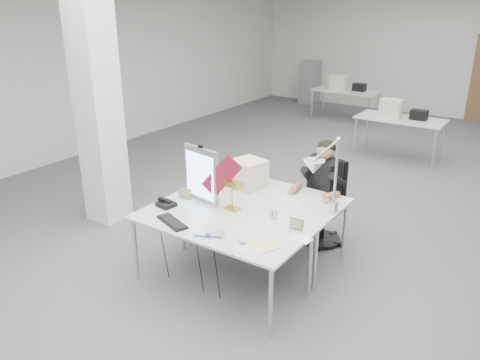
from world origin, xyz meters
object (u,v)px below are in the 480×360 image
object	(u,v)px
seated_person	(324,176)
architect_lamp	(326,177)
office_chair	(324,207)
bankers_lamp	(232,193)
monitor	(201,175)
laptop	(208,236)
desk_phone	(166,204)
desk_main	(220,224)
beige_monitor	(249,173)

from	to	relation	value
seated_person	architect_lamp	bearing A→B (deg)	-45.29
office_chair	bankers_lamp	xyz separation A→B (m)	(-0.54, -1.18, 0.46)
monitor	laptop	size ratio (longest dim) A/B	2.19
monitor	laptop	xyz separation A→B (m)	(0.57, -0.63, -0.30)
monitor	desk_phone	distance (m)	0.50
desk_main	office_chair	distance (m)	1.60
desk_main	laptop	xyz separation A→B (m)	(0.09, -0.31, 0.02)
office_chair	laptop	distance (m)	1.88
desk_main	bankers_lamp	distance (m)	0.40
monitor	beige_monitor	world-z (taller)	monitor
seated_person	laptop	xyz separation A→B (m)	(-0.38, -1.77, -0.13)
monitor	office_chair	bearing A→B (deg)	61.39
desk_main	architect_lamp	size ratio (longest dim) A/B	1.87
office_chair	bankers_lamp	world-z (taller)	bankers_lamp
desk_phone	beige_monitor	world-z (taller)	beige_monitor
beige_monitor	architect_lamp	xyz separation A→B (m)	(1.14, -0.37, 0.31)
seated_person	monitor	size ratio (longest dim) A/B	1.41
desk_main	bankers_lamp	bearing A→B (deg)	103.23
beige_monitor	office_chair	bearing A→B (deg)	49.30
monitor	desk_main	bearing A→B (deg)	-23.87
monitor	beige_monitor	distance (m)	0.71
bankers_lamp	beige_monitor	world-z (taller)	bankers_lamp
seated_person	monitor	bearing A→B (deg)	-109.44
seated_person	beige_monitor	world-z (taller)	seated_person
seated_person	beige_monitor	bearing A→B (deg)	-127.79
monitor	laptop	bearing A→B (deg)	-37.88
monitor	architect_lamp	size ratio (longest dim) A/B	0.65
desk_main	office_chair	world-z (taller)	office_chair
seated_person	laptop	distance (m)	1.82
desk_main	beige_monitor	xyz separation A→B (m)	(-0.30, 0.99, 0.18)
office_chair	desk_phone	size ratio (longest dim) A/B	5.28
architect_lamp	desk_phone	bearing A→B (deg)	-163.80
desk_main	desk_phone	distance (m)	0.72
laptop	desk_phone	xyz separation A→B (m)	(-0.81, 0.30, 0.01)
office_chair	beige_monitor	size ratio (longest dim) A/B	2.75
seated_person	bankers_lamp	world-z (taller)	seated_person
desk_phone	desk_main	bearing A→B (deg)	9.67
beige_monitor	seated_person	bearing A→B (deg)	46.66
laptop	desk_phone	world-z (taller)	desk_phone
beige_monitor	bankers_lamp	bearing A→B (deg)	-56.93
seated_person	monitor	distance (m)	1.49
office_chair	beige_monitor	xyz separation A→B (m)	(-0.76, -0.52, 0.44)
desk_phone	architect_lamp	xyz separation A→B (m)	(1.57, 0.63, 0.46)
office_chair	architect_lamp	xyz separation A→B (m)	(0.38, -0.89, 0.75)
desk_main	beige_monitor	bearing A→B (deg)	106.62
bankers_lamp	laptop	bearing A→B (deg)	-60.41
desk_phone	office_chair	bearing A→B (deg)	61.35
beige_monitor	laptop	bearing A→B (deg)	-58.71
laptop	office_chair	bearing A→B (deg)	51.42
desk_main	laptop	distance (m)	0.32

